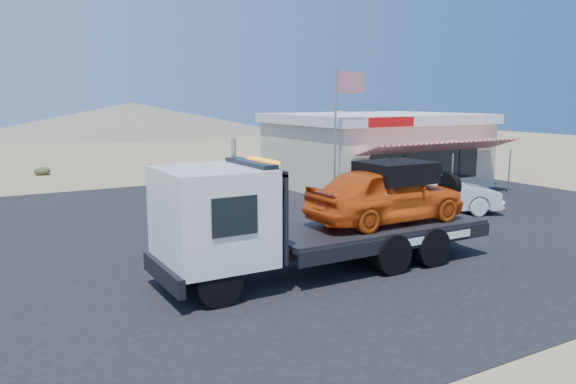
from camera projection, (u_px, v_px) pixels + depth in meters
The scene contains 6 objects.
ground at pixel (294, 246), 18.27m from camera, with size 120.00×120.00×0.00m, color #876D4D.
asphalt_lot at pixel (299, 221), 21.82m from camera, with size 32.00×24.00×0.02m, color black.
tow_truck at pixel (323, 210), 15.34m from camera, with size 9.60×2.85×3.21m.
white_sedan at pixel (437, 193), 23.20m from camera, with size 1.77×5.08×1.67m, color silver.
jerky_store at pixel (375, 149), 30.80m from camera, with size 10.40×9.97×3.90m.
flagpole at pixel (340, 122), 23.93m from camera, with size 1.55×0.10×6.00m.
Camera 1 is at (-9.08, -15.23, 4.75)m, focal length 35.00 mm.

